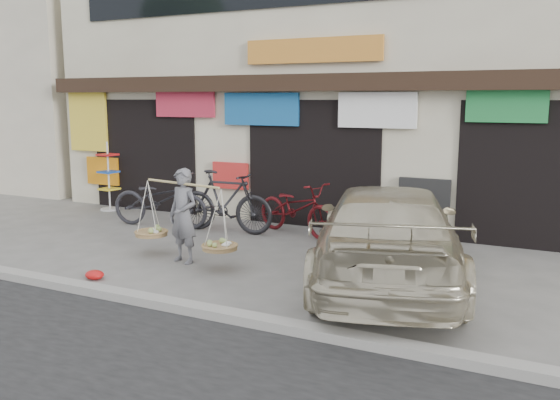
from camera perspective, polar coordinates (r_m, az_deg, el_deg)
The scene contains 11 objects.
ground at distance 9.81m, azimuth -5.07°, elevation -6.45°, with size 70.00×70.00×0.00m, color slate.
kerb at distance 8.23m, azimuth -12.46°, elevation -9.41°, with size 70.00×0.25×0.12m, color gray.
shophouse_block at distance 15.27m, azimuth 7.69°, elevation 12.37°, with size 14.00×6.32×7.00m.
neighbor_west at distance 23.79m, azimuth -24.77°, elevation 9.54°, with size 12.00×7.00×6.00m, color beige.
street_vendor at distance 10.02m, azimuth -9.29°, elevation -1.88°, with size 2.17×0.86×1.59m.
bike_0 at distance 12.93m, azimuth -11.47°, elevation 0.01°, with size 0.78×2.23×1.17m, color #26262B.
bike_1 at distance 12.19m, azimuth -5.30°, elevation -0.15°, with size 0.60×2.13×1.28m, color black.
bike_2 at distance 11.95m, azimuth 1.62°, elevation -0.79°, with size 0.72×2.07×1.09m, color #590F13.
suv at distance 8.95m, azimuth 10.28°, elevation -3.27°, with size 3.44×5.47×1.48m.
display_rack at distance 15.15m, azimuth -16.14°, elevation 1.60°, with size 0.47×0.47×1.69m.
red_bag at distance 9.55m, azimuth -17.42°, elevation -6.88°, with size 0.31×0.25×0.14m, color red.
Camera 1 is at (4.95, -8.01, 2.73)m, focal length 38.00 mm.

